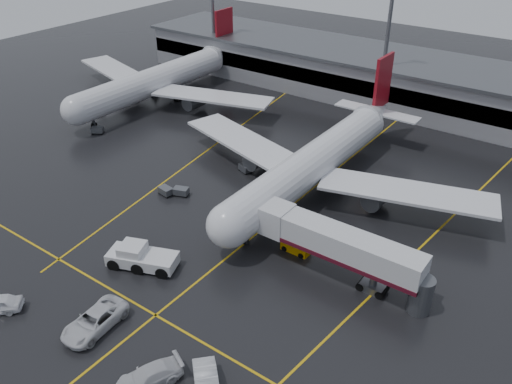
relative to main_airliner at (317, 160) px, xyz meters
The scene contains 20 objects.
ground 10.57m from the main_airliner, 90.00° to the right, with size 220.00×220.00×0.00m, color black.
apron_line_centre 10.57m from the main_airliner, 90.00° to the right, with size 0.25×90.00×0.02m, color gold.
apron_line_stop 31.98m from the main_airliner, 90.00° to the right, with size 60.00×0.25×0.02m, color gold.
apron_line_left 20.44m from the main_airliner, behind, with size 0.25×70.00×0.02m, color gold.
apron_line_right 18.49m from the main_airliner, ahead, with size 0.25×70.00×0.02m, color gold.
terminal 38.23m from the main_airliner, 90.00° to the left, with size 122.00×19.00×8.60m.
light_mast_left 56.34m from the main_airliner, 144.33° to the left, with size 3.00×1.20×25.45m.
light_mast_mid 34.26m from the main_airliner, 98.80° to the left, with size 3.00×1.20×25.45m.
main_airliner is the anchor object (origin of this frame).
second_airliner 43.68m from the main_airliner, 164.05° to the left, with size 48.80×45.60×14.10m.
jet_bridge 19.68m from the main_airliner, 52.90° to the right, with size 19.90×3.40×6.05m.
pushback_tractor 27.97m from the main_airliner, 104.49° to the right, with size 8.38×5.72×2.78m.
belt_loader 16.09m from the main_airliner, 68.37° to the right, with size 3.45×1.65×2.18m.
service_van_a 36.63m from the main_airliner, 95.43° to the right, with size 3.20×6.93×1.93m, color silver.
service_van_b 38.41m from the main_airliner, 81.75° to the right, with size 2.38×5.86×1.70m, color silver.
baggage_cart_a 19.25m from the main_airliner, 137.03° to the right, with size 2.33×1.91×1.12m.
baggage_cart_b 21.32m from the main_airliner, 138.15° to the right, with size 2.17×1.57×1.12m.
baggage_cart_c 11.52m from the main_airliner, 168.02° to the right, with size 2.31×1.87×1.12m.
baggage_cart_d 47.21m from the main_airliner, behind, with size 2.28×1.81×1.12m.
baggage_cart_e 40.16m from the main_airliner, behind, with size 2.39×2.17×1.12m.
Camera 1 is at (30.84, -47.78, 37.44)m, focal length 36.97 mm.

